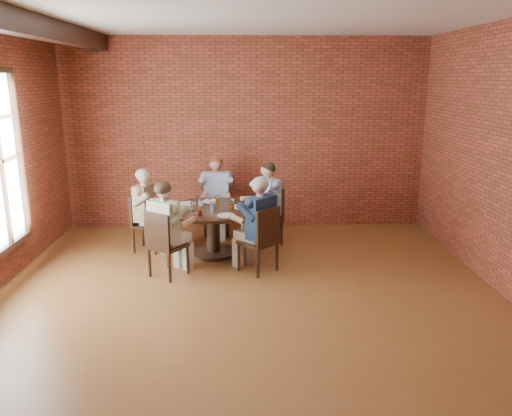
{
  "coord_description": "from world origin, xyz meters",
  "views": [
    {
      "loc": [
        -0.05,
        -5.53,
        2.69
      ],
      "look_at": [
        0.13,
        1.0,
        0.98
      ],
      "focal_mm": 35.0,
      "sensor_mm": 36.0,
      "label": 1
    }
  ],
  "objects_px": {
    "diner_d": "(167,229)",
    "diner_e": "(258,225)",
    "diner_b": "(216,196)",
    "chair_a": "(270,213)",
    "chair_d": "(163,242)",
    "dining_table": "(213,222)",
    "diner_c": "(147,211)",
    "diner_a": "(266,204)",
    "chair_c": "(143,220)",
    "chair_e": "(263,238)",
    "chair_b": "(217,204)",
    "smartphone": "(245,212)"
  },
  "relations": [
    {
      "from": "diner_d",
      "to": "chair_e",
      "type": "xyz_separation_m",
      "value": [
        1.32,
        0.07,
        -0.15
      ]
    },
    {
      "from": "diner_d",
      "to": "diner_e",
      "type": "xyz_separation_m",
      "value": [
        1.25,
        0.14,
        0.01
      ]
    },
    {
      "from": "diner_d",
      "to": "chair_b",
      "type": "bearing_deg",
      "value": -72.05
    },
    {
      "from": "dining_table",
      "to": "diner_b",
      "type": "bearing_deg",
      "value": 89.79
    },
    {
      "from": "diner_b",
      "to": "smartphone",
      "type": "relative_size",
      "value": 9.28
    },
    {
      "from": "chair_c",
      "to": "diner_c",
      "type": "distance_m",
      "value": 0.18
    },
    {
      "from": "diner_b",
      "to": "diner_d",
      "type": "xyz_separation_m",
      "value": [
        -0.58,
        -1.9,
        -0.01
      ]
    },
    {
      "from": "diner_a",
      "to": "chair_b",
      "type": "relative_size",
      "value": 1.43
    },
    {
      "from": "diner_d",
      "to": "diner_e",
      "type": "distance_m",
      "value": 1.26
    },
    {
      "from": "chair_a",
      "to": "diner_e",
      "type": "height_order",
      "value": "diner_e"
    },
    {
      "from": "dining_table",
      "to": "chair_c",
      "type": "bearing_deg",
      "value": 168.22
    },
    {
      "from": "chair_a",
      "to": "diner_a",
      "type": "distance_m",
      "value": 0.19
    },
    {
      "from": "smartphone",
      "to": "chair_b",
      "type": "bearing_deg",
      "value": 85.72
    },
    {
      "from": "smartphone",
      "to": "chair_e",
      "type": "bearing_deg",
      "value": -87.19
    },
    {
      "from": "diner_b",
      "to": "chair_d",
      "type": "height_order",
      "value": "diner_b"
    },
    {
      "from": "chair_c",
      "to": "diner_e",
      "type": "xyz_separation_m",
      "value": [
        1.8,
        -0.95,
        0.18
      ]
    },
    {
      "from": "diner_a",
      "to": "smartphone",
      "type": "height_order",
      "value": "diner_a"
    },
    {
      "from": "diner_a",
      "to": "diner_c",
      "type": "relative_size",
      "value": 1.04
    },
    {
      "from": "diner_c",
      "to": "diner_e",
      "type": "xyz_separation_m",
      "value": [
        1.72,
        -0.93,
        0.03
      ]
    },
    {
      "from": "dining_table",
      "to": "chair_d",
      "type": "bearing_deg",
      "value": -124.3
    },
    {
      "from": "diner_c",
      "to": "diner_a",
      "type": "bearing_deg",
      "value": -70.52
    },
    {
      "from": "diner_a",
      "to": "diner_c",
      "type": "xyz_separation_m",
      "value": [
        -1.89,
        -0.26,
        -0.03
      ]
    },
    {
      "from": "chair_d",
      "to": "diner_a",
      "type": "bearing_deg",
      "value": -102.15
    },
    {
      "from": "dining_table",
      "to": "diner_e",
      "type": "bearing_deg",
      "value": -46.61
    },
    {
      "from": "diner_b",
      "to": "diner_c",
      "type": "distance_m",
      "value": 1.34
    },
    {
      "from": "chair_a",
      "to": "diner_c",
      "type": "distance_m",
      "value": 1.99
    },
    {
      "from": "diner_a",
      "to": "chair_b",
      "type": "xyz_separation_m",
      "value": [
        -0.83,
        0.67,
        -0.17
      ]
    },
    {
      "from": "chair_b",
      "to": "diner_c",
      "type": "distance_m",
      "value": 1.4
    },
    {
      "from": "diner_a",
      "to": "diner_b",
      "type": "xyz_separation_m",
      "value": [
        -0.83,
        0.57,
        0.0
      ]
    },
    {
      "from": "chair_b",
      "to": "diner_a",
      "type": "bearing_deg",
      "value": -38.36
    },
    {
      "from": "dining_table",
      "to": "chair_a",
      "type": "relative_size",
      "value": 1.51
    },
    {
      "from": "dining_table",
      "to": "chair_b",
      "type": "bearing_deg",
      "value": 89.79
    },
    {
      "from": "chair_b",
      "to": "diner_e",
      "type": "height_order",
      "value": "diner_e"
    },
    {
      "from": "chair_d",
      "to": "dining_table",
      "type": "bearing_deg",
      "value": -90.0
    },
    {
      "from": "diner_a",
      "to": "smartphone",
      "type": "bearing_deg",
      "value": -53.92
    },
    {
      "from": "dining_table",
      "to": "chair_e",
      "type": "distance_m",
      "value": 1.07
    },
    {
      "from": "diner_d",
      "to": "diner_e",
      "type": "height_order",
      "value": "diner_e"
    },
    {
      "from": "chair_c",
      "to": "chair_e",
      "type": "distance_m",
      "value": 2.12
    },
    {
      "from": "diner_d",
      "to": "chair_c",
      "type": "bearing_deg",
      "value": -28.78
    },
    {
      "from": "dining_table",
      "to": "smartphone",
      "type": "distance_m",
      "value": 0.61
    },
    {
      "from": "diner_c",
      "to": "diner_e",
      "type": "distance_m",
      "value": 1.96
    },
    {
      "from": "chair_d",
      "to": "chair_e",
      "type": "relative_size",
      "value": 0.98
    },
    {
      "from": "chair_e",
      "to": "smartphone",
      "type": "bearing_deg",
      "value": -107.31
    },
    {
      "from": "chair_c",
      "to": "diner_c",
      "type": "height_order",
      "value": "diner_c"
    },
    {
      "from": "diner_b",
      "to": "chair_e",
      "type": "height_order",
      "value": "diner_b"
    },
    {
      "from": "chair_b",
      "to": "diner_d",
      "type": "bearing_deg",
      "value": -106.15
    },
    {
      "from": "chair_b",
      "to": "chair_d",
      "type": "height_order",
      "value": "chair_b"
    },
    {
      "from": "diner_b",
      "to": "diner_e",
      "type": "distance_m",
      "value": 1.88
    },
    {
      "from": "chair_b",
      "to": "diner_c",
      "type": "relative_size",
      "value": 0.73
    },
    {
      "from": "dining_table",
      "to": "chair_e",
      "type": "relative_size",
      "value": 1.51
    }
  ]
}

